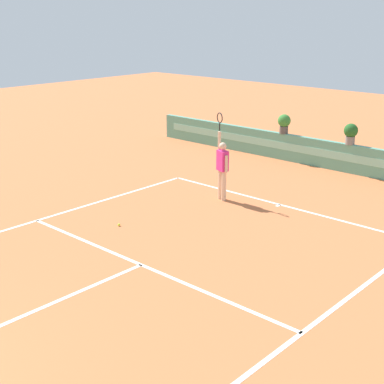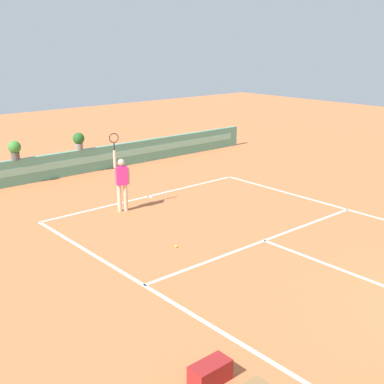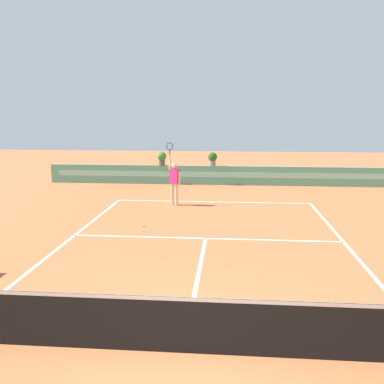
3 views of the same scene
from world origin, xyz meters
The scene contains 8 objects.
ground_plane centered at (0.00, 6.00, 0.00)m, with size 60.00×60.00×0.00m, color #C66B3D.
court_lines centered at (0.00, 6.72, 0.00)m, with size 8.32×11.94×0.01m.
net centered at (0.00, 0.00, 0.51)m, with size 8.92×0.10×1.00m.
back_wall_barrier centered at (0.00, 16.39, 0.50)m, with size 18.00×0.21×1.00m.
tennis_player centered at (-1.57, 11.13, 1.05)m, with size 0.59×0.33×2.58m.
tennis_ball_near_baseline centered at (-2.18, 7.62, 0.03)m, with size 0.07×0.07×0.07m, color #CCE033.
potted_plant_centre centered at (-0.21, 16.39, 1.41)m, with size 0.48×0.48×0.72m.
potted_plant_left centered at (-2.91, 16.39, 1.41)m, with size 0.48×0.48×0.72m.
Camera 3 is at (0.70, -6.33, 3.81)m, focal length 40.54 mm.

